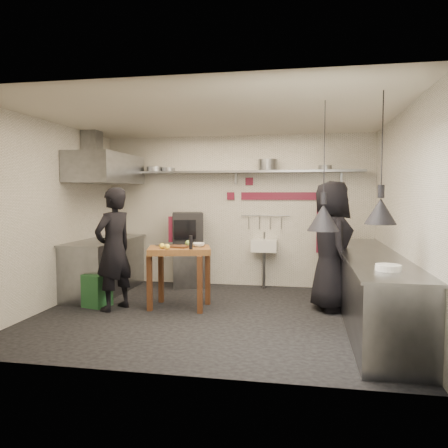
% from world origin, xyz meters
% --- Properties ---
extents(floor, '(5.00, 5.00, 0.00)m').
position_xyz_m(floor, '(0.00, 0.00, 0.00)').
color(floor, black).
rests_on(floor, ground).
extents(ceiling, '(5.00, 5.00, 0.00)m').
position_xyz_m(ceiling, '(0.00, 0.00, 2.80)').
color(ceiling, beige).
rests_on(ceiling, floor).
extents(wall_back, '(5.00, 0.04, 2.80)m').
position_xyz_m(wall_back, '(0.00, 2.10, 1.40)').
color(wall_back, silver).
rests_on(wall_back, floor).
extents(wall_front, '(5.00, 0.04, 2.80)m').
position_xyz_m(wall_front, '(0.00, -2.10, 1.40)').
color(wall_front, silver).
rests_on(wall_front, floor).
extents(wall_left, '(0.04, 4.20, 2.80)m').
position_xyz_m(wall_left, '(-2.50, 0.00, 1.40)').
color(wall_left, silver).
rests_on(wall_left, floor).
extents(wall_right, '(0.04, 4.20, 2.80)m').
position_xyz_m(wall_right, '(2.50, 0.00, 1.40)').
color(wall_right, silver).
rests_on(wall_right, floor).
extents(red_band_horiz, '(1.70, 0.02, 0.14)m').
position_xyz_m(red_band_horiz, '(0.95, 2.08, 1.68)').
color(red_band_horiz, maroon).
rests_on(red_band_horiz, wall_back).
extents(red_band_vert, '(0.14, 0.02, 1.10)m').
position_xyz_m(red_band_vert, '(1.55, 2.08, 1.20)').
color(red_band_vert, maroon).
rests_on(red_band_vert, wall_back).
extents(red_tile_a, '(0.14, 0.02, 0.14)m').
position_xyz_m(red_tile_a, '(0.25, 2.08, 1.95)').
color(red_tile_a, maroon).
rests_on(red_tile_a, wall_back).
extents(red_tile_b, '(0.14, 0.02, 0.14)m').
position_xyz_m(red_tile_b, '(-0.10, 2.08, 1.68)').
color(red_tile_b, maroon).
rests_on(red_tile_b, wall_back).
extents(back_shelf, '(4.60, 0.34, 0.04)m').
position_xyz_m(back_shelf, '(0.00, 1.92, 2.12)').
color(back_shelf, slate).
rests_on(back_shelf, wall_back).
extents(shelf_bracket_left, '(0.04, 0.06, 0.24)m').
position_xyz_m(shelf_bracket_left, '(-1.90, 2.07, 2.02)').
color(shelf_bracket_left, slate).
rests_on(shelf_bracket_left, wall_back).
extents(shelf_bracket_mid, '(0.04, 0.06, 0.24)m').
position_xyz_m(shelf_bracket_mid, '(0.00, 2.07, 2.02)').
color(shelf_bracket_mid, slate).
rests_on(shelf_bracket_mid, wall_back).
extents(shelf_bracket_right, '(0.04, 0.06, 0.24)m').
position_xyz_m(shelf_bracket_right, '(1.90, 2.07, 2.02)').
color(shelf_bracket_right, slate).
rests_on(shelf_bracket_right, wall_back).
extents(pan_far_left, '(0.40, 0.40, 0.09)m').
position_xyz_m(pan_far_left, '(-1.53, 1.92, 2.19)').
color(pan_far_left, slate).
rests_on(pan_far_left, back_shelf).
extents(pan_mid_left, '(0.27, 0.27, 0.07)m').
position_xyz_m(pan_mid_left, '(-1.26, 1.92, 2.18)').
color(pan_mid_left, slate).
rests_on(pan_mid_left, back_shelf).
extents(stock_pot, '(0.45, 0.45, 0.20)m').
position_xyz_m(stock_pot, '(0.61, 1.92, 2.24)').
color(stock_pot, slate).
rests_on(stock_pot, back_shelf).
extents(pan_right, '(0.26, 0.26, 0.08)m').
position_xyz_m(pan_right, '(1.61, 1.92, 2.18)').
color(pan_right, slate).
rests_on(pan_right, back_shelf).
extents(oven_stand, '(0.73, 0.69, 0.80)m').
position_xyz_m(oven_stand, '(-0.83, 1.81, 0.40)').
color(oven_stand, slate).
rests_on(oven_stand, floor).
extents(combi_oven, '(0.66, 0.64, 0.58)m').
position_xyz_m(combi_oven, '(-0.84, 1.74, 1.09)').
color(combi_oven, black).
rests_on(combi_oven, oven_stand).
extents(oven_door, '(0.47, 0.16, 0.46)m').
position_xyz_m(oven_door, '(-0.89, 1.53, 1.09)').
color(oven_door, maroon).
rests_on(oven_door, combi_oven).
extents(oven_glass, '(0.38, 0.12, 0.34)m').
position_xyz_m(oven_glass, '(-0.82, 1.46, 1.09)').
color(oven_glass, black).
rests_on(oven_glass, oven_door).
extents(hand_sink, '(0.46, 0.34, 0.22)m').
position_xyz_m(hand_sink, '(0.55, 1.92, 0.78)').
color(hand_sink, silver).
rests_on(hand_sink, wall_back).
extents(sink_tap, '(0.03, 0.03, 0.14)m').
position_xyz_m(sink_tap, '(0.55, 1.92, 0.96)').
color(sink_tap, slate).
rests_on(sink_tap, hand_sink).
extents(sink_drain, '(0.06, 0.06, 0.66)m').
position_xyz_m(sink_drain, '(0.55, 1.88, 0.34)').
color(sink_drain, slate).
rests_on(sink_drain, floor).
extents(utensil_rail, '(0.90, 0.02, 0.02)m').
position_xyz_m(utensil_rail, '(0.55, 2.06, 1.32)').
color(utensil_rail, slate).
rests_on(utensil_rail, wall_back).
extents(counter_right, '(0.70, 3.80, 0.90)m').
position_xyz_m(counter_right, '(2.15, 0.00, 0.45)').
color(counter_right, slate).
rests_on(counter_right, floor).
extents(counter_right_top, '(0.76, 3.90, 0.03)m').
position_xyz_m(counter_right_top, '(2.15, 0.00, 0.92)').
color(counter_right_top, slate).
rests_on(counter_right_top, counter_right).
extents(plate_stack, '(0.32, 0.32, 0.07)m').
position_xyz_m(plate_stack, '(2.12, -1.30, 0.96)').
color(plate_stack, silver).
rests_on(plate_stack, counter_right_top).
extents(small_bowl_right, '(0.23, 0.23, 0.05)m').
position_xyz_m(small_bowl_right, '(2.10, -1.26, 0.96)').
color(small_bowl_right, silver).
rests_on(small_bowl_right, counter_right_top).
extents(counter_left, '(0.70, 1.90, 0.90)m').
position_xyz_m(counter_left, '(-2.15, 1.05, 0.45)').
color(counter_left, slate).
rests_on(counter_left, floor).
extents(counter_left_top, '(0.76, 2.00, 0.03)m').
position_xyz_m(counter_left_top, '(-2.15, 1.05, 0.92)').
color(counter_left_top, slate).
rests_on(counter_left_top, counter_left).
extents(extractor_hood, '(0.78, 1.60, 0.50)m').
position_xyz_m(extractor_hood, '(-2.10, 1.05, 2.15)').
color(extractor_hood, slate).
rests_on(extractor_hood, ceiling).
extents(hood_duct, '(0.28, 0.28, 0.50)m').
position_xyz_m(hood_duct, '(-2.35, 1.05, 2.55)').
color(hood_duct, slate).
rests_on(hood_duct, ceiling).
extents(green_bin, '(0.42, 0.42, 0.50)m').
position_xyz_m(green_bin, '(-1.85, 0.14, 0.25)').
color(green_bin, '#235D2E').
rests_on(green_bin, floor).
extents(prep_table, '(1.06, 0.86, 0.92)m').
position_xyz_m(prep_table, '(-0.58, 0.30, 0.46)').
color(prep_table, brown).
rests_on(prep_table, floor).
extents(cutting_board, '(0.36, 0.29, 0.02)m').
position_xyz_m(cutting_board, '(-0.59, 0.28, 0.93)').
color(cutting_board, '#4D2916').
rests_on(cutting_board, prep_table).
extents(pepper_mill, '(0.07, 0.07, 0.20)m').
position_xyz_m(pepper_mill, '(-0.35, 0.10, 1.02)').
color(pepper_mill, black).
rests_on(pepper_mill, prep_table).
extents(lemon_a, '(0.10, 0.10, 0.08)m').
position_xyz_m(lemon_a, '(-0.79, 0.10, 0.96)').
color(lemon_a, yellow).
rests_on(lemon_a, prep_table).
extents(lemon_b, '(0.10, 0.10, 0.08)m').
position_xyz_m(lemon_b, '(-0.69, 0.04, 0.96)').
color(lemon_b, yellow).
rests_on(lemon_b, prep_table).
extents(veg_ball, '(0.11, 0.11, 0.09)m').
position_xyz_m(veg_ball, '(-0.48, 0.42, 0.97)').
color(veg_ball, olive).
rests_on(veg_ball, prep_table).
extents(steel_tray, '(0.19, 0.14, 0.03)m').
position_xyz_m(steel_tray, '(-0.88, 0.40, 0.94)').
color(steel_tray, slate).
rests_on(steel_tray, prep_table).
extents(bowl, '(0.21, 0.21, 0.06)m').
position_xyz_m(bowl, '(-0.31, 0.41, 0.95)').
color(bowl, silver).
rests_on(bowl, prep_table).
extents(heat_lamp_near, '(0.42, 0.42, 1.51)m').
position_xyz_m(heat_lamp_near, '(1.48, -0.75, 2.04)').
color(heat_lamp_near, black).
rests_on(heat_lamp_near, ceiling).
extents(heat_lamp_far, '(0.40, 0.40, 1.40)m').
position_xyz_m(heat_lamp_far, '(2.06, -1.14, 2.10)').
color(heat_lamp_far, black).
rests_on(heat_lamp_far, ceiling).
extents(chef_left, '(0.66, 0.78, 1.82)m').
position_xyz_m(chef_left, '(-1.51, 0.02, 0.91)').
color(chef_left, black).
rests_on(chef_left, floor).
extents(chef_right, '(0.82, 1.06, 1.91)m').
position_xyz_m(chef_right, '(1.66, 0.59, 0.96)').
color(chef_right, black).
rests_on(chef_right, floor).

